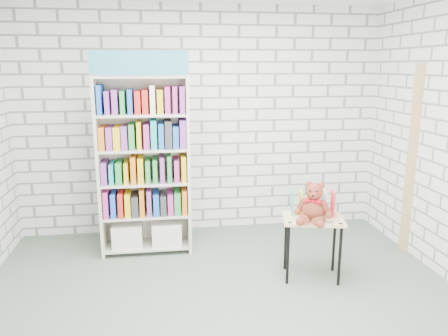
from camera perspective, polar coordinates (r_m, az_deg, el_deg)
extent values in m
plane|color=#4E5C4E|center=(4.02, 0.14, -17.79)|extent=(4.50, 4.50, 0.00)
cube|color=silver|center=(5.48, -2.92, 6.11)|extent=(4.50, 0.02, 2.80)
cube|color=silver|center=(1.64, 10.60, -11.06)|extent=(4.50, 0.02, 2.80)
cube|color=beige|center=(4.93, -15.91, 0.01)|extent=(0.03, 0.39, 1.98)
cube|color=beige|center=(4.89, -4.73, 0.38)|extent=(0.03, 0.39, 1.98)
cube|color=beige|center=(5.07, -10.28, 0.65)|extent=(0.99, 0.02, 1.98)
cube|color=teal|center=(4.59, -11.00, 13.35)|extent=(0.99, 0.02, 0.24)
cube|color=beige|center=(5.17, -9.92, -9.85)|extent=(0.93, 0.37, 0.03)
cube|color=beige|center=(5.04, -10.08, -5.92)|extent=(0.93, 0.37, 0.03)
cube|color=beige|center=(4.93, -10.26, -1.80)|extent=(0.93, 0.37, 0.03)
cube|color=beige|center=(4.85, -10.44, 2.48)|extent=(0.93, 0.37, 0.03)
cube|color=beige|center=(4.80, -10.62, 6.88)|extent=(0.93, 0.37, 0.03)
cube|color=beige|center=(4.77, -10.83, 11.62)|extent=(0.93, 0.37, 0.03)
cube|color=silver|center=(5.13, -12.47, -8.40)|extent=(0.33, 0.33, 0.26)
cube|color=silver|center=(5.11, -7.49, -8.27)|extent=(0.33, 0.33, 0.26)
cube|color=purple|center=(4.98, -10.15, -4.37)|extent=(0.93, 0.33, 0.26)
cube|color=#333338|center=(4.89, -10.33, -0.18)|extent=(0.93, 0.33, 0.26)
cube|color=red|center=(4.82, -10.51, 4.16)|extent=(0.93, 0.33, 0.26)
cube|color=yellow|center=(4.77, -10.70, 8.61)|extent=(0.93, 0.33, 0.26)
cube|color=tan|center=(4.38, 11.56, -6.55)|extent=(0.65, 0.52, 0.03)
cylinder|color=black|center=(4.32, 8.34, -11.16)|extent=(0.03, 0.03, 0.60)
cylinder|color=black|center=(4.61, 8.04, -9.56)|extent=(0.03, 0.03, 0.60)
cylinder|color=black|center=(4.39, 14.89, -11.09)|extent=(0.03, 0.03, 0.60)
cylinder|color=black|center=(4.67, 14.17, -9.52)|extent=(0.03, 0.03, 0.60)
cylinder|color=black|center=(4.21, 8.60, -7.08)|extent=(0.04, 0.04, 0.01)
cylinder|color=black|center=(4.27, 15.00, -7.07)|extent=(0.04, 0.04, 0.01)
cube|color=#28AE9E|center=(4.40, 8.93, -4.48)|extent=(0.05, 0.18, 0.24)
cube|color=yellow|center=(4.41, 9.95, -4.49)|extent=(0.05, 0.18, 0.24)
cube|color=gold|center=(4.42, 10.97, -4.49)|extent=(0.05, 0.18, 0.24)
cube|color=black|center=(4.43, 11.99, -4.50)|extent=(0.05, 0.18, 0.24)
cube|color=white|center=(4.44, 13.00, -4.50)|extent=(0.05, 0.18, 0.24)
cube|color=red|center=(4.45, 14.01, -4.50)|extent=(0.05, 0.18, 0.24)
ellipsoid|color=maroon|center=(4.27, 11.64, -5.25)|extent=(0.23, 0.19, 0.23)
sphere|color=maroon|center=(4.21, 11.74, -3.03)|extent=(0.16, 0.16, 0.16)
sphere|color=maroon|center=(4.22, 11.01, -2.05)|extent=(0.06, 0.06, 0.06)
sphere|color=maroon|center=(4.20, 12.62, -2.18)|extent=(0.06, 0.06, 0.06)
sphere|color=maroon|center=(4.15, 11.59, -3.55)|extent=(0.07, 0.07, 0.07)
sphere|color=black|center=(4.15, 11.23, -2.95)|extent=(0.02, 0.02, 0.02)
sphere|color=black|center=(4.14, 12.00, -3.01)|extent=(0.02, 0.02, 0.02)
sphere|color=black|center=(4.13, 11.53, -3.59)|extent=(0.02, 0.02, 0.02)
cylinder|color=maroon|center=(4.25, 10.09, -4.78)|extent=(0.11, 0.13, 0.16)
cylinder|color=maroon|center=(4.22, 13.15, -5.06)|extent=(0.13, 0.08, 0.16)
sphere|color=maroon|center=(4.26, 9.58, -5.64)|extent=(0.07, 0.07, 0.07)
sphere|color=maroon|center=(4.22, 13.52, -6.01)|extent=(0.07, 0.07, 0.07)
cylinder|color=maroon|center=(4.19, 10.47, -6.56)|extent=(0.10, 0.18, 0.09)
cylinder|color=maroon|center=(4.17, 12.24, -6.73)|extent=(0.17, 0.17, 0.09)
sphere|color=maroon|center=(4.13, 9.91, -6.93)|extent=(0.08, 0.08, 0.08)
sphere|color=maroon|center=(4.10, 12.46, -7.18)|extent=(0.08, 0.08, 0.08)
cone|color=red|center=(4.18, 11.04, -4.21)|extent=(0.09, 0.08, 0.06)
cone|color=red|center=(4.17, 12.08, -4.30)|extent=(0.09, 0.08, 0.06)
sphere|color=red|center=(4.17, 11.55, -4.27)|extent=(0.03, 0.03, 0.03)
cube|color=tan|center=(5.25, 23.29, 0.87)|extent=(0.05, 0.12, 2.10)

